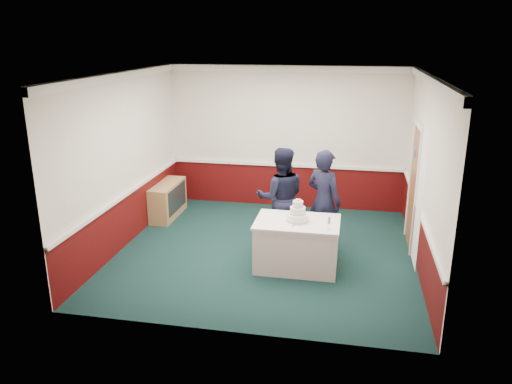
% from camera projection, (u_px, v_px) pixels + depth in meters
% --- Properties ---
extents(ground, '(5.00, 5.00, 0.00)m').
position_uv_depth(ground, '(266.00, 251.00, 8.63)').
color(ground, '#112B29').
rests_on(ground, ground).
extents(room_shell, '(5.00, 5.00, 3.00)m').
position_uv_depth(room_shell, '(277.00, 133.00, 8.60)').
color(room_shell, silver).
rests_on(room_shell, ground).
extents(sideboard, '(0.41, 1.20, 0.70)m').
position_uv_depth(sideboard, '(168.00, 200.00, 10.22)').
color(sideboard, tan).
rests_on(sideboard, ground).
extents(cake_table, '(1.32, 0.92, 0.79)m').
position_uv_depth(cake_table, '(297.00, 244.00, 7.94)').
color(cake_table, white).
rests_on(cake_table, ground).
extents(wedding_cake, '(0.35, 0.35, 0.36)m').
position_uv_depth(wedding_cake, '(298.00, 214.00, 7.79)').
color(wedding_cake, white).
rests_on(wedding_cake, cake_table).
extents(cake_knife, '(0.08, 0.21, 0.00)m').
position_uv_depth(cake_knife, '(294.00, 225.00, 7.64)').
color(cake_knife, silver).
rests_on(cake_knife, cake_table).
extents(champagne_flute, '(0.05, 0.05, 0.21)m').
position_uv_depth(champagne_flute, '(329.00, 221.00, 7.43)').
color(champagne_flute, silver).
rests_on(champagne_flute, cake_table).
extents(person_man, '(0.98, 0.83, 1.77)m').
position_uv_depth(person_man, '(281.00, 198.00, 8.63)').
color(person_man, black).
rests_on(person_man, ground).
extents(person_woman, '(0.78, 0.71, 1.79)m').
position_uv_depth(person_woman, '(324.00, 201.00, 8.43)').
color(person_woman, black).
rests_on(person_woman, ground).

